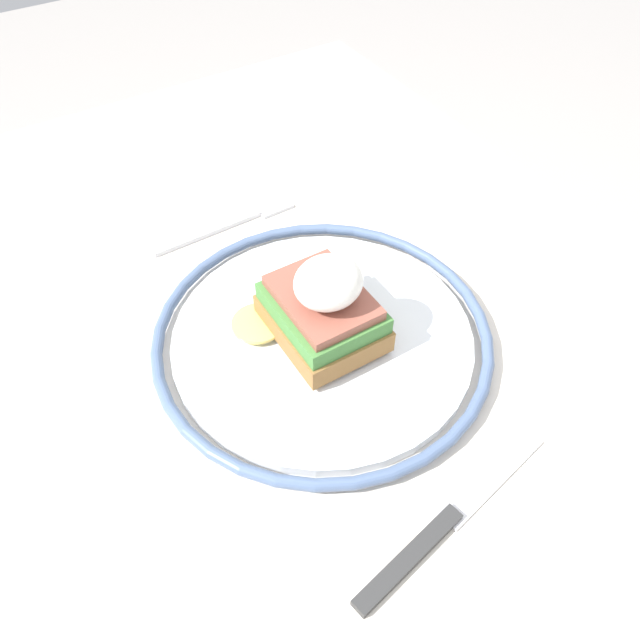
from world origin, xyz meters
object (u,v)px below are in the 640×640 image
Objects in this scene: plate at (320,342)px; fork at (232,223)px; knife at (440,527)px; sandwich at (320,310)px.

plate is 0.19m from fork.
knife is (0.18, -0.01, -0.01)m from plate.
plate is 1.53× the size of knife.
knife reaches higher than fork.
plate reaches higher than fork.
plate is at bearing -19.80° from sandwich.
knife is at bearing -4.59° from sandwich.
sandwich is (-0.00, 0.00, 0.04)m from plate.
plate is 0.18m from knife.
plate is 0.04m from sandwich.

